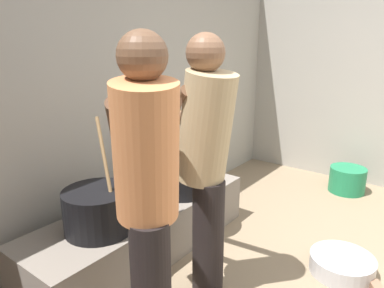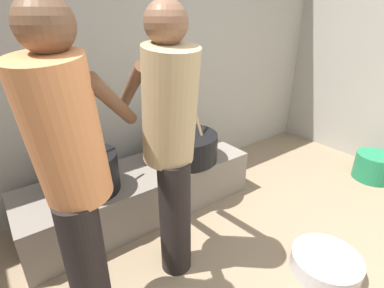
{
  "view_description": "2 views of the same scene",
  "coord_description": "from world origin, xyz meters",
  "px_view_note": "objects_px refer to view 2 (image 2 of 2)",
  "views": [
    {
      "loc": [
        -2.04,
        0.2,
        1.62
      ],
      "look_at": [
        -0.06,
        1.71,
        0.89
      ],
      "focal_mm": 33.62,
      "sensor_mm": 36.0,
      "label": 1
    },
    {
      "loc": [
        -1.18,
        0.08,
        1.58
      ],
      "look_at": [
        -0.41,
        1.12,
        1.0
      ],
      "focal_mm": 26.97,
      "sensor_mm": 36.0,
      "label": 2
    }
  ],
  "objects_px": {
    "cook_in_tan_shirt": "(170,136)",
    "metal_mixing_bowl": "(325,264)",
    "cooking_pot_secondary": "(186,147)",
    "cooking_pot_main": "(87,173)",
    "cook_in_orange_shirt": "(72,169)",
    "bucket_green_plastic": "(374,167)"
  },
  "relations": [
    {
      "from": "cook_in_tan_shirt",
      "to": "bucket_green_plastic",
      "type": "xyz_separation_m",
      "value": [
        2.3,
        -0.3,
        -0.82
      ]
    },
    {
      "from": "cooking_pot_main",
      "to": "cook_in_tan_shirt",
      "type": "xyz_separation_m",
      "value": [
        0.33,
        -0.62,
        0.41
      ]
    },
    {
      "from": "cook_in_tan_shirt",
      "to": "metal_mixing_bowl",
      "type": "xyz_separation_m",
      "value": [
        0.77,
        -0.67,
        -0.89
      ]
    },
    {
      "from": "cooking_pot_secondary",
      "to": "bucket_green_plastic",
      "type": "bearing_deg",
      "value": -27.06
    },
    {
      "from": "bucket_green_plastic",
      "to": "cook_in_tan_shirt",
      "type": "bearing_deg",
      "value": 172.65
    },
    {
      "from": "cooking_pot_main",
      "to": "metal_mixing_bowl",
      "type": "height_order",
      "value": "cooking_pot_main"
    },
    {
      "from": "cook_in_orange_shirt",
      "to": "cooking_pot_secondary",
      "type": "bearing_deg",
      "value": 31.62
    },
    {
      "from": "cooking_pot_main",
      "to": "cook_in_tan_shirt",
      "type": "distance_m",
      "value": 0.81
    },
    {
      "from": "cooking_pot_secondary",
      "to": "bucket_green_plastic",
      "type": "relative_size",
      "value": 1.81
    },
    {
      "from": "cook_in_orange_shirt",
      "to": "cook_in_tan_shirt",
      "type": "bearing_deg",
      "value": 7.06
    },
    {
      "from": "cooking_pot_main",
      "to": "cook_in_orange_shirt",
      "type": "distance_m",
      "value": 0.84
    },
    {
      "from": "cooking_pot_secondary",
      "to": "metal_mixing_bowl",
      "type": "relative_size",
      "value": 1.53
    },
    {
      "from": "cooking_pot_secondary",
      "to": "metal_mixing_bowl",
      "type": "distance_m",
      "value": 1.37
    },
    {
      "from": "cook_in_tan_shirt",
      "to": "cooking_pot_secondary",
      "type": "bearing_deg",
      "value": 48.6
    },
    {
      "from": "cooking_pot_secondary",
      "to": "cook_in_tan_shirt",
      "type": "bearing_deg",
      "value": -131.4
    },
    {
      "from": "cook_in_tan_shirt",
      "to": "metal_mixing_bowl",
      "type": "height_order",
      "value": "cook_in_tan_shirt"
    },
    {
      "from": "cook_in_orange_shirt",
      "to": "metal_mixing_bowl",
      "type": "bearing_deg",
      "value": -24.39
    },
    {
      "from": "cooking_pot_main",
      "to": "metal_mixing_bowl",
      "type": "bearing_deg",
      "value": -49.57
    },
    {
      "from": "cooking_pot_main",
      "to": "cook_in_orange_shirt",
      "type": "relative_size",
      "value": 0.44
    },
    {
      "from": "metal_mixing_bowl",
      "to": "bucket_green_plastic",
      "type": "bearing_deg",
      "value": 13.8
    },
    {
      "from": "cooking_pot_secondary",
      "to": "cook_in_orange_shirt",
      "type": "bearing_deg",
      "value": -148.38
    },
    {
      "from": "metal_mixing_bowl",
      "to": "cook_in_orange_shirt",
      "type": "bearing_deg",
      "value": 155.61
    }
  ]
}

